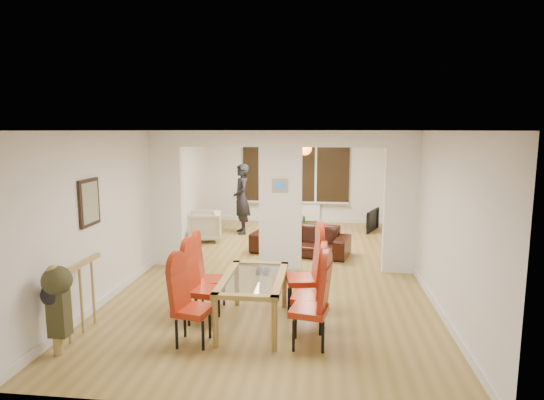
% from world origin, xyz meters
% --- Properties ---
extents(floor, '(5.00, 9.00, 0.01)m').
position_xyz_m(floor, '(0.00, 0.00, 0.00)').
color(floor, olive).
rests_on(floor, ground).
extents(room_walls, '(5.00, 9.00, 2.60)m').
position_xyz_m(room_walls, '(0.00, 0.00, 1.30)').
color(room_walls, silver).
rests_on(room_walls, floor).
extents(divider_wall, '(5.00, 0.18, 2.60)m').
position_xyz_m(divider_wall, '(0.00, 0.00, 1.30)').
color(divider_wall, white).
rests_on(divider_wall, floor).
extents(bay_window_blinds, '(3.00, 0.08, 1.80)m').
position_xyz_m(bay_window_blinds, '(0.00, 4.44, 1.50)').
color(bay_window_blinds, black).
rests_on(bay_window_blinds, room_walls).
extents(radiator, '(1.40, 0.08, 0.50)m').
position_xyz_m(radiator, '(0.00, 4.40, 0.30)').
color(radiator, white).
rests_on(radiator, floor).
extents(pendant_light, '(0.36, 0.36, 0.36)m').
position_xyz_m(pendant_light, '(0.30, 3.30, 2.15)').
color(pendant_light, orange).
rests_on(pendant_light, room_walls).
extents(stair_newel, '(0.40, 1.20, 1.10)m').
position_xyz_m(stair_newel, '(-2.25, -3.20, 0.55)').
color(stair_newel, '#A1884A').
rests_on(stair_newel, floor).
extents(wall_poster, '(0.04, 0.52, 0.67)m').
position_xyz_m(wall_poster, '(-2.47, -2.40, 1.60)').
color(wall_poster, gray).
rests_on(wall_poster, room_walls).
extents(pillar_photo, '(0.30, 0.03, 0.25)m').
position_xyz_m(pillar_photo, '(0.00, -0.10, 1.60)').
color(pillar_photo, '#4C8CD8').
rests_on(pillar_photo, divider_wall).
extents(dining_table, '(0.82, 1.45, 0.68)m').
position_xyz_m(dining_table, '(-0.11, -2.63, 0.34)').
color(dining_table, olive).
rests_on(dining_table, floor).
extents(dining_chair_la, '(0.48, 0.48, 1.01)m').
position_xyz_m(dining_chair_la, '(-0.76, -3.23, 0.51)').
color(dining_chair_la, maroon).
rests_on(dining_chair_la, floor).
extents(dining_chair_lb, '(0.47, 0.47, 1.03)m').
position_xyz_m(dining_chair_lb, '(-0.80, -2.57, 0.52)').
color(dining_chair_lb, maroon).
rests_on(dining_chair_lb, floor).
extents(dining_chair_lc, '(0.43, 0.43, 1.02)m').
position_xyz_m(dining_chair_lc, '(-0.82, -2.15, 0.51)').
color(dining_chair_lc, maroon).
rests_on(dining_chair_lc, floor).
extents(dining_chair_ra, '(0.50, 0.50, 1.07)m').
position_xyz_m(dining_chair_ra, '(0.65, -3.13, 0.53)').
color(dining_chair_ra, maroon).
rests_on(dining_chair_ra, floor).
extents(dining_chair_rb, '(0.45, 0.45, 1.04)m').
position_xyz_m(dining_chair_rb, '(0.62, -2.66, 0.52)').
color(dining_chair_rb, maroon).
rests_on(dining_chair_rb, floor).
extents(dining_chair_rc, '(0.54, 0.54, 1.17)m').
position_xyz_m(dining_chair_rc, '(0.54, -2.12, 0.59)').
color(dining_chair_rc, maroon).
rests_on(dining_chair_rc, floor).
extents(sofa, '(2.18, 1.25, 0.60)m').
position_xyz_m(sofa, '(0.32, 1.06, 0.30)').
color(sofa, black).
rests_on(sofa, floor).
extents(armchair, '(0.87, 0.89, 0.69)m').
position_xyz_m(armchair, '(-2.00, 1.95, 0.35)').
color(armchair, '#B9B49D').
rests_on(armchair, floor).
extents(person, '(0.75, 0.63, 1.77)m').
position_xyz_m(person, '(-1.26, 2.82, 0.89)').
color(person, black).
rests_on(person, floor).
extents(television, '(0.94, 0.48, 0.56)m').
position_xyz_m(television, '(2.00, 3.53, 0.28)').
color(television, black).
rests_on(television, floor).
extents(coffee_table, '(1.01, 0.69, 0.21)m').
position_xyz_m(coffee_table, '(0.33, 2.74, 0.11)').
color(coffee_table, black).
rests_on(coffee_table, floor).
extents(bottle, '(0.07, 0.07, 0.28)m').
position_xyz_m(bottle, '(0.32, 2.84, 0.35)').
color(bottle, '#143F19').
rests_on(bottle, coffee_table).
extents(bowl, '(0.20, 0.20, 0.05)m').
position_xyz_m(bowl, '(0.33, 2.75, 0.24)').
color(bowl, black).
rests_on(bowl, coffee_table).
extents(shoes, '(0.22, 0.24, 0.09)m').
position_xyz_m(shoes, '(-0.28, -0.44, 0.05)').
color(shoes, black).
rests_on(shoes, floor).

